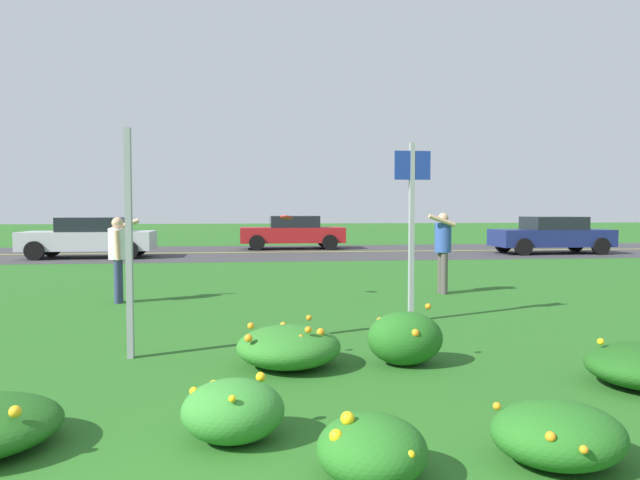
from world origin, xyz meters
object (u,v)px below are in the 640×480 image
object	(u,v)px
frisbee_red	(286,218)
person_thrower_white_shirt	(118,252)
sign_post_near_path	(129,244)
sign_post_by_roadside	(412,214)
car_silver_center_right	(89,237)
person_catcher_blue_shirt	(443,245)
car_red_center_left	(293,232)
car_navy_leftmost	(551,235)

from	to	relation	value
frisbee_red	person_thrower_white_shirt	bearing A→B (deg)	-178.84
person_thrower_white_shirt	sign_post_near_path	bearing A→B (deg)	-76.67
sign_post_by_roadside	car_silver_center_right	size ratio (longest dim) A/B	0.61
car_silver_center_right	frisbee_red	bearing A→B (deg)	-59.18
person_catcher_blue_shirt	car_silver_center_right	bearing A→B (deg)	133.03
sign_post_near_path	car_red_center_left	size ratio (longest dim) A/B	0.59
sign_post_by_roadside	car_navy_leftmost	xyz separation A→B (m)	(9.35, 13.17, -0.93)
sign_post_near_path	person_thrower_white_shirt	xyz separation A→B (m)	(-1.02, 4.30, -0.39)
car_navy_leftmost	car_silver_center_right	distance (m)	17.48
person_thrower_white_shirt	sign_post_by_roadside	bearing A→B (deg)	-26.63
person_thrower_white_shirt	person_catcher_blue_shirt	xyz separation A→B (m)	(6.38, 0.44, 0.05)
person_thrower_white_shirt	person_catcher_blue_shirt	world-z (taller)	person_catcher_blue_shirt
sign_post_by_roadside	car_silver_center_right	xyz separation A→B (m)	(-8.12, 13.17, -0.93)
sign_post_by_roadside	car_navy_leftmost	size ratio (longest dim) A/B	0.61
frisbee_red	car_navy_leftmost	world-z (taller)	frisbee_red
person_thrower_white_shirt	car_red_center_left	xyz separation A→B (m)	(4.36, 14.66, -0.21)
person_catcher_blue_shirt	frisbee_red	xyz separation A→B (m)	(-3.24, -0.37, 0.58)
person_catcher_blue_shirt	car_navy_leftmost	bearing A→B (deg)	52.54
person_catcher_blue_shirt	car_red_center_left	xyz separation A→B (m)	(-2.02, 14.23, -0.26)
sign_post_near_path	car_red_center_left	xyz separation A→B (m)	(3.34, 18.96, -0.60)
sign_post_near_path	person_thrower_white_shirt	distance (m)	4.43
sign_post_by_roadside	person_catcher_blue_shirt	bearing A→B (deg)	63.01
sign_post_by_roadside	person_catcher_blue_shirt	size ratio (longest dim) A/B	1.66
person_thrower_white_shirt	car_navy_leftmost	bearing A→B (deg)	36.93
person_catcher_blue_shirt	person_thrower_white_shirt	bearing A→B (deg)	-176.09
frisbee_red	car_silver_center_right	distance (m)	12.43
sign_post_near_path	car_red_center_left	world-z (taller)	sign_post_near_path
person_thrower_white_shirt	frisbee_red	distance (m)	3.20
car_navy_leftmost	car_red_center_left	xyz separation A→B (m)	(-9.89, 3.95, 0.00)
sign_post_by_roadside	car_red_center_left	xyz separation A→B (m)	(-0.54, 17.12, -0.93)
person_thrower_white_shirt	car_red_center_left	bearing A→B (deg)	73.44
frisbee_red	car_silver_center_right	bearing A→B (deg)	120.82
person_thrower_white_shirt	person_catcher_blue_shirt	size ratio (longest dim) A/B	0.96
sign_post_near_path	car_navy_leftmost	world-z (taller)	sign_post_near_path
sign_post_near_path	car_red_center_left	bearing A→B (deg)	80.00
person_catcher_blue_shirt	car_red_center_left	distance (m)	14.37
sign_post_near_path	sign_post_by_roadside	xyz separation A→B (m)	(3.88, 1.84, 0.33)
sign_post_near_path	frisbee_red	bearing A→B (deg)	64.11
sign_post_by_roadside	car_red_center_left	size ratio (longest dim) A/B	0.61
sign_post_by_roadside	person_thrower_white_shirt	size ratio (longest dim) A/B	1.73
frisbee_red	car_navy_leftmost	bearing A→B (deg)	43.77
frisbee_red	car_red_center_left	size ratio (longest dim) A/B	0.06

